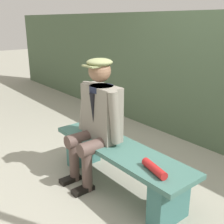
# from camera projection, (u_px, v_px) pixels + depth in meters

# --- Properties ---
(ground_plane) EXTENTS (30.00, 30.00, 0.00)m
(ground_plane) POSITION_uv_depth(u_px,v_px,m) (119.00, 187.00, 3.02)
(ground_plane) COLOR gray
(bench) EXTENTS (1.75, 0.47, 0.48)m
(bench) POSITION_uv_depth(u_px,v_px,m) (119.00, 161.00, 2.92)
(bench) COLOR #3F6B61
(bench) RESTS_ON ground
(seated_man) EXTENTS (0.64, 0.60, 1.36)m
(seated_man) POSITION_uv_depth(u_px,v_px,m) (97.00, 116.00, 2.97)
(seated_man) COLOR gray
(seated_man) RESTS_ON ground
(rolled_magazine) EXTENTS (0.30, 0.14, 0.07)m
(rolled_magazine) POSITION_uv_depth(u_px,v_px,m) (154.00, 169.00, 2.38)
(rolled_magazine) COLOR #B21E1E
(rolled_magazine) RESTS_ON bench
(stadium_wall) EXTENTS (12.00, 0.24, 1.84)m
(stadium_wall) POSITION_uv_depth(u_px,v_px,m) (215.00, 83.00, 3.73)
(stadium_wall) COLOR #485B41
(stadium_wall) RESTS_ON ground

